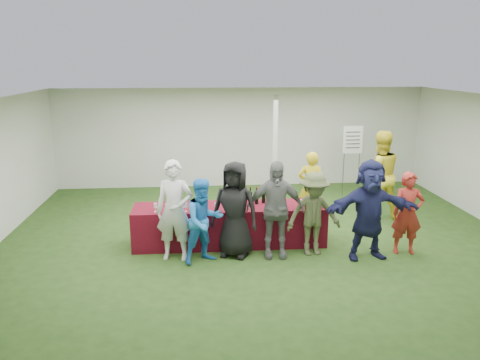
{
  "coord_description": "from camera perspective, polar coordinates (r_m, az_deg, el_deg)",
  "views": [
    {
      "loc": [
        -1.11,
        -8.65,
        3.4
      ],
      "look_at": [
        -0.39,
        -0.29,
        1.25
      ],
      "focal_mm": 35.0,
      "sensor_mm": 36.0,
      "label": 1
    }
  ],
  "objects": [
    {
      "name": "customer_3",
      "position": [
        8.22,
        4.29,
        -3.59
      ],
      "size": [
        1.04,
        0.47,
        1.74
      ],
      "primitive_type": "imported",
      "rotation": [
        0.0,
        0.0,
        -0.04
      ],
      "color": "slate",
      "rests_on": "ground"
    },
    {
      "name": "staff_pourer",
      "position": [
        10.21,
        8.61,
        -0.76
      ],
      "size": [
        0.63,
        0.49,
        1.53
      ],
      "primitive_type": "imported",
      "rotation": [
        0.0,
        0.0,
        2.9
      ],
      "color": "gold",
      "rests_on": "ground"
    },
    {
      "name": "wine_list_sign",
      "position": [
        12.24,
        13.55,
        4.16
      ],
      "size": [
        0.5,
        0.03,
        1.8
      ],
      "color": "slate",
      "rests_on": "ground"
    },
    {
      "name": "customer_2",
      "position": [
        8.24,
        -0.63,
        -3.6
      ],
      "size": [
        0.98,
        0.82,
        1.72
      ],
      "primitive_type": "imported",
      "rotation": [
        0.0,
        0.0,
        -0.38
      ],
      "color": "black",
      "rests_on": "ground"
    },
    {
      "name": "customer_4",
      "position": [
        8.41,
        8.98,
        -4.1
      ],
      "size": [
        1.03,
        0.65,
        1.52
      ],
      "primitive_type": "imported",
      "rotation": [
        0.0,
        0.0,
        0.09
      ],
      "color": "#464E2D",
      "rests_on": "ground"
    },
    {
      "name": "customer_0",
      "position": [
        8.16,
        -7.98,
        -3.72
      ],
      "size": [
        0.7,
        0.52,
        1.77
      ],
      "primitive_type": "imported",
      "rotation": [
        0.0,
        0.0,
        -0.16
      ],
      "color": "silver",
      "rests_on": "ground"
    },
    {
      "name": "customer_6",
      "position": [
        8.89,
        19.75,
        -3.85
      ],
      "size": [
        0.59,
        0.43,
        1.5
      ],
      "primitive_type": "imported",
      "rotation": [
        0.0,
        0.0,
        -0.13
      ],
      "color": "maroon",
      "rests_on": "ground"
    },
    {
      "name": "ground",
      "position": [
        9.36,
        2.24,
        -6.95
      ],
      "size": [
        60.0,
        60.0,
        0.0
      ],
      "primitive_type": "plane",
      "color": "#284719",
      "rests_on": "ground"
    },
    {
      "name": "tent",
      "position": [
        10.19,
        4.28,
        2.72
      ],
      "size": [
        10.0,
        10.0,
        10.0
      ],
      "color": "white",
      "rests_on": "ground"
    },
    {
      "name": "wine_glasses",
      "position": [
        8.49,
        -5.05,
        -3.09
      ],
      "size": [
        2.73,
        0.11,
        0.16
      ],
      "color": "silver",
      "rests_on": "serving_table"
    },
    {
      "name": "staff_back",
      "position": [
        10.67,
        16.6,
        0.61
      ],
      "size": [
        0.95,
        0.75,
        1.95
      ],
      "primitive_type": "imported",
      "rotation": [
        0.0,
        0.0,
        3.15
      ],
      "color": "yellow",
      "rests_on": "ground"
    },
    {
      "name": "serving_table",
      "position": [
        8.91,
        -1.29,
        -5.49
      ],
      "size": [
        3.6,
        0.8,
        0.75
      ],
      "primitive_type": "cube",
      "color": "#5C0F1F",
      "rests_on": "ground"
    },
    {
      "name": "customer_5",
      "position": [
        8.43,
        15.48,
        -3.52
      ],
      "size": [
        1.68,
        0.63,
        1.77
      ],
      "primitive_type": "imported",
      "rotation": [
        0.0,
        0.0,
        0.06
      ],
      "color": "#1A1D47",
      "rests_on": "ground"
    },
    {
      "name": "dump_bucket",
      "position": [
        8.79,
        9.28,
        -2.75
      ],
      "size": [
        0.24,
        0.24,
        0.18
      ],
      "primitive_type": "cylinder",
      "color": "slate",
      "rests_on": "serving_table"
    },
    {
      "name": "wine_bottles",
      "position": [
        8.93,
        2.46,
        -2.09
      ],
      "size": [
        0.69,
        0.15,
        0.32
      ],
      "color": "black",
      "rests_on": "serving_table"
    },
    {
      "name": "bar_towel",
      "position": [
        9.04,
        8.05,
        -2.73
      ],
      "size": [
        0.25,
        0.18,
        0.03
      ],
      "primitive_type": "cube",
      "color": "white",
      "rests_on": "serving_table"
    },
    {
      "name": "customer_1",
      "position": [
        8.03,
        -4.42,
        -5.0
      ],
      "size": [
        0.9,
        0.83,
        1.49
      ],
      "primitive_type": "imported",
      "rotation": [
        0.0,
        0.0,
        0.46
      ],
      "color": "blue",
      "rests_on": "ground"
    },
    {
      "name": "water_bottle",
      "position": [
        8.84,
        -0.5,
        -2.37
      ],
      "size": [
        0.07,
        0.07,
        0.23
      ],
      "color": "silver",
      "rests_on": "serving_table"
    }
  ]
}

